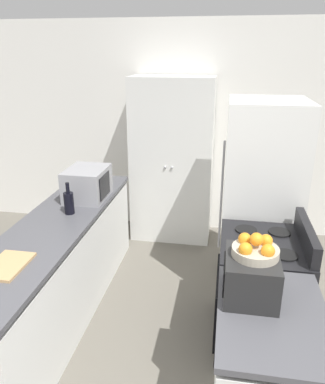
{
  "coord_description": "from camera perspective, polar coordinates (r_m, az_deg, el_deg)",
  "views": [
    {
      "loc": [
        0.53,
        -1.21,
        2.23
      ],
      "look_at": [
        0.0,
        1.87,
        1.05
      ],
      "focal_mm": 35.0,
      "sensor_mm": 36.0,
      "label": 1
    }
  ],
  "objects": [
    {
      "name": "refrigerator",
      "position": [
        3.63,
        14.65,
        -1.16
      ],
      "size": [
        0.71,
        0.78,
        1.84
      ],
      "color": "white",
      "rests_on": "ground_plane"
    },
    {
      "name": "counter_left",
      "position": [
        3.45,
        -15.58,
        -11.55
      ],
      "size": [
        0.6,
        2.6,
        0.9
      ],
      "color": "silver",
      "rests_on": "ground_plane"
    },
    {
      "name": "wine_bottle",
      "position": [
        3.35,
        -14.08,
        -1.52
      ],
      "size": [
        0.09,
        0.09,
        0.28
      ],
      "color": "black",
      "rests_on": "counter_left"
    },
    {
      "name": "toaster_oven",
      "position": [
        2.25,
        13.29,
        -12.36
      ],
      "size": [
        0.31,
        0.37,
        0.25
      ],
      "color": "black",
      "rests_on": "counter_right"
    },
    {
      "name": "wall_back",
      "position": [
        4.77,
        3.24,
        9.36
      ],
      "size": [
        7.0,
        0.06,
        2.6
      ],
      "color": "white",
      "rests_on": "ground_plane"
    },
    {
      "name": "pantry_cabinet",
      "position": [
        4.55,
        1.48,
        4.78
      ],
      "size": [
        0.96,
        0.55,
        1.97
      ],
      "color": "silver",
      "rests_on": "ground_plane"
    },
    {
      "name": "fruit_bowl",
      "position": [
        2.18,
        14.0,
        -8.37
      ],
      "size": [
        0.26,
        0.26,
        0.14
      ],
      "color": "#B2A893",
      "rests_on": "toaster_oven"
    },
    {
      "name": "stove",
      "position": [
        3.14,
        14.52,
        -14.52
      ],
      "size": [
        0.66,
        0.74,
        1.06
      ],
      "color": "black",
      "rests_on": "ground_plane"
    },
    {
      "name": "microwave",
      "position": [
        3.65,
        -11.37,
        1.28
      ],
      "size": [
        0.37,
        0.45,
        0.3
      ],
      "color": "#939399",
      "rests_on": "counter_left"
    },
    {
      "name": "counter_right",
      "position": [
        2.52,
        15.33,
        -25.69
      ],
      "size": [
        0.6,
        0.87,
        0.9
      ],
      "color": "silver",
      "rests_on": "ground_plane"
    },
    {
      "name": "cutting_board",
      "position": [
        2.71,
        -22.58,
        -10.29
      ],
      "size": [
        0.24,
        0.35,
        0.02
      ],
      "color": "tan",
      "rests_on": "counter_left"
    }
  ]
}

